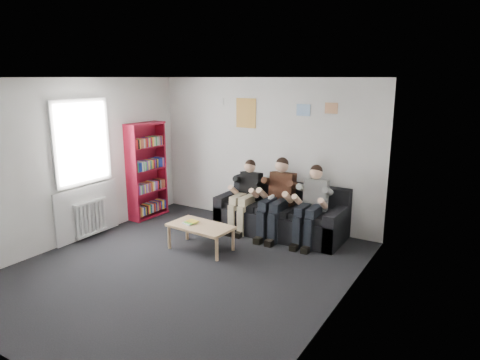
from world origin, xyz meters
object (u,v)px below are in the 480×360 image
(person_left, at_px, (245,196))
(person_right, at_px, (311,206))
(sofa, at_px, (281,216))
(bookshelf, at_px, (147,171))
(person_middle, at_px, (277,199))
(coffee_table, at_px, (201,228))

(person_left, xyz_separation_m, person_right, (1.25, -0.00, 0.01))
(sofa, bearing_deg, bookshelf, -169.09)
(person_left, relative_size, person_middle, 0.93)
(person_left, bearing_deg, coffee_table, -99.81)
(sofa, distance_m, person_left, 0.74)
(sofa, xyz_separation_m, person_left, (-0.63, -0.20, 0.33))
(person_middle, bearing_deg, person_right, -3.33)
(bookshelf, bearing_deg, person_middle, 9.83)
(person_middle, relative_size, person_right, 1.05)
(bookshelf, bearing_deg, coffee_table, -20.75)
(person_middle, bearing_deg, sofa, 86.31)
(sofa, xyz_separation_m, person_middle, (0.00, -0.21, 0.37))
(sofa, xyz_separation_m, person_right, (0.63, -0.20, 0.35))
(bookshelf, relative_size, person_left, 1.47)
(coffee_table, bearing_deg, person_left, 82.85)
(coffee_table, relative_size, person_middle, 0.75)
(person_right, bearing_deg, sofa, 156.00)
(sofa, height_order, person_left, person_left)
(sofa, distance_m, person_right, 0.74)
(sofa, height_order, bookshelf, bookshelf)
(bookshelf, bearing_deg, person_right, 8.65)
(person_middle, height_order, person_right, person_middle)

